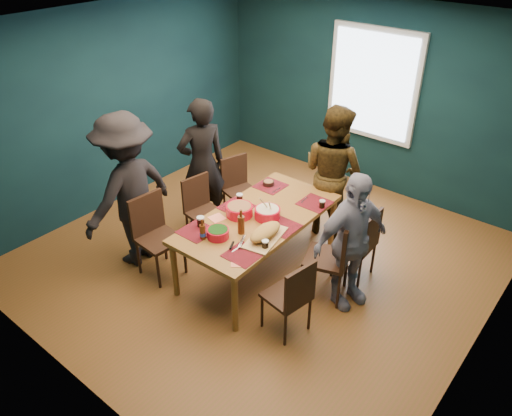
{
  "coord_description": "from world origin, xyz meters",
  "views": [
    {
      "loc": [
        3.03,
        -3.85,
        3.71
      ],
      "look_at": [
        0.12,
        -0.27,
        0.87
      ],
      "focal_mm": 35.0,
      "sensor_mm": 36.0,
      "label": 1
    }
  ],
  "objects_px": {
    "chair_right_far": "(362,240)",
    "bowl_salad": "(239,210)",
    "dining_table": "(258,222)",
    "person_far_left": "(202,164)",
    "chair_right_near": "(293,294)",
    "chair_left_mid": "(201,205)",
    "person_back": "(333,172)",
    "chair_left_far": "(238,184)",
    "person_near_left": "(128,191)",
    "bowl_herbs": "(218,233)",
    "person_right": "(351,242)",
    "bowl_dumpling": "(267,213)",
    "chair_left_near": "(154,229)",
    "cutting_board": "(265,233)",
    "chair_right_mid": "(336,253)"
  },
  "relations": [
    {
      "from": "chair_right_far",
      "to": "person_near_left",
      "type": "height_order",
      "value": "person_near_left"
    },
    {
      "from": "chair_right_far",
      "to": "cutting_board",
      "type": "distance_m",
      "value": 1.17
    },
    {
      "from": "person_far_left",
      "to": "chair_left_mid",
      "type": "bearing_deg",
      "value": 62.98
    },
    {
      "from": "person_back",
      "to": "dining_table",
      "type": "bearing_deg",
      "value": 89.59
    },
    {
      "from": "chair_left_near",
      "to": "bowl_herbs",
      "type": "distance_m",
      "value": 0.89
    },
    {
      "from": "chair_left_mid",
      "to": "person_near_left",
      "type": "xyz_separation_m",
      "value": [
        -0.35,
        -0.78,
        0.42
      ]
    },
    {
      "from": "chair_left_mid",
      "to": "chair_left_near",
      "type": "xyz_separation_m",
      "value": [
        0.03,
        -0.78,
        0.06
      ]
    },
    {
      "from": "person_far_left",
      "to": "bowl_herbs",
      "type": "distance_m",
      "value": 1.48
    },
    {
      "from": "dining_table",
      "to": "person_back",
      "type": "distance_m",
      "value": 1.27
    },
    {
      "from": "chair_left_mid",
      "to": "chair_right_mid",
      "type": "relative_size",
      "value": 0.88
    },
    {
      "from": "person_back",
      "to": "bowl_salad",
      "type": "relative_size",
      "value": 5.77
    },
    {
      "from": "person_far_left",
      "to": "person_right",
      "type": "xyz_separation_m",
      "value": [
        2.27,
        -0.18,
        -0.1
      ]
    },
    {
      "from": "dining_table",
      "to": "person_far_left",
      "type": "distance_m",
      "value": 1.29
    },
    {
      "from": "chair_left_mid",
      "to": "person_back",
      "type": "height_order",
      "value": "person_back"
    },
    {
      "from": "dining_table",
      "to": "chair_left_mid",
      "type": "distance_m",
      "value": 0.97
    },
    {
      "from": "cutting_board",
      "to": "chair_right_mid",
      "type": "bearing_deg",
      "value": 26.82
    },
    {
      "from": "person_right",
      "to": "bowl_salad",
      "type": "distance_m",
      "value": 1.27
    },
    {
      "from": "chair_right_far",
      "to": "chair_right_mid",
      "type": "distance_m",
      "value": 0.46
    },
    {
      "from": "chair_right_far",
      "to": "chair_right_mid",
      "type": "relative_size",
      "value": 0.9
    },
    {
      "from": "person_back",
      "to": "person_near_left",
      "type": "distance_m",
      "value": 2.47
    },
    {
      "from": "chair_left_near",
      "to": "chair_right_far",
      "type": "xyz_separation_m",
      "value": [
        1.9,
        1.36,
        -0.05
      ]
    },
    {
      "from": "chair_left_near",
      "to": "chair_right_far",
      "type": "bearing_deg",
      "value": 40.53
    },
    {
      "from": "bowl_dumpling",
      "to": "cutting_board",
      "type": "bearing_deg",
      "value": -55.49
    },
    {
      "from": "chair_right_near",
      "to": "bowl_herbs",
      "type": "distance_m",
      "value": 1.0
    },
    {
      "from": "chair_right_near",
      "to": "person_near_left",
      "type": "height_order",
      "value": "person_near_left"
    },
    {
      "from": "bowl_salad",
      "to": "chair_left_mid",
      "type": "bearing_deg",
      "value": 168.6
    },
    {
      "from": "person_back",
      "to": "chair_left_mid",
      "type": "bearing_deg",
      "value": 54.41
    },
    {
      "from": "chair_right_near",
      "to": "bowl_herbs",
      "type": "height_order",
      "value": "chair_right_near"
    },
    {
      "from": "chair_right_mid",
      "to": "chair_left_mid",
      "type": "bearing_deg",
      "value": 165.23
    },
    {
      "from": "bowl_herbs",
      "to": "chair_left_far",
      "type": "bearing_deg",
      "value": 123.57
    },
    {
      "from": "chair_right_mid",
      "to": "bowl_herbs",
      "type": "height_order",
      "value": "chair_right_mid"
    },
    {
      "from": "chair_left_mid",
      "to": "bowl_dumpling",
      "type": "bearing_deg",
      "value": 9.11
    },
    {
      "from": "chair_right_far",
      "to": "person_far_left",
      "type": "distance_m",
      "value": 2.23
    },
    {
      "from": "chair_right_far",
      "to": "person_back",
      "type": "xyz_separation_m",
      "value": [
        -0.79,
        0.61,
        0.35
      ]
    },
    {
      "from": "chair_right_mid",
      "to": "chair_left_far",
      "type": "bearing_deg",
      "value": 144.12
    },
    {
      "from": "cutting_board",
      "to": "person_right",
      "type": "bearing_deg",
      "value": 21.83
    },
    {
      "from": "chair_left_far",
      "to": "bowl_herbs",
      "type": "relative_size",
      "value": 3.75
    },
    {
      "from": "chair_left_far",
      "to": "bowl_salad",
      "type": "bearing_deg",
      "value": -31.07
    },
    {
      "from": "chair_right_near",
      "to": "person_near_left",
      "type": "xyz_separation_m",
      "value": [
        -2.18,
        -0.16,
        0.42
      ]
    },
    {
      "from": "chair_right_near",
      "to": "person_back",
      "type": "bearing_deg",
      "value": 120.88
    },
    {
      "from": "bowl_herbs",
      "to": "person_back",
      "type": "bearing_deg",
      "value": 81.9
    },
    {
      "from": "chair_left_mid",
      "to": "person_back",
      "type": "relative_size",
      "value": 0.5
    },
    {
      "from": "person_back",
      "to": "bowl_salad",
      "type": "distance_m",
      "value": 1.4
    },
    {
      "from": "chair_right_far",
      "to": "bowl_salad",
      "type": "height_order",
      "value": "chair_right_far"
    },
    {
      "from": "chair_left_near",
      "to": "cutting_board",
      "type": "height_order",
      "value": "chair_left_near"
    },
    {
      "from": "chair_right_mid",
      "to": "person_back",
      "type": "xyz_separation_m",
      "value": [
        -0.73,
        1.07,
        0.29
      ]
    },
    {
      "from": "bowl_salad",
      "to": "chair_right_near",
      "type": "bearing_deg",
      "value": -23.41
    },
    {
      "from": "chair_right_near",
      "to": "chair_left_far",
      "type": "bearing_deg",
      "value": 154.03
    },
    {
      "from": "chair_left_far",
      "to": "chair_left_mid",
      "type": "height_order",
      "value": "chair_left_far"
    },
    {
      "from": "chair_left_near",
      "to": "chair_right_near",
      "type": "relative_size",
      "value": 1.12
    }
  ]
}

